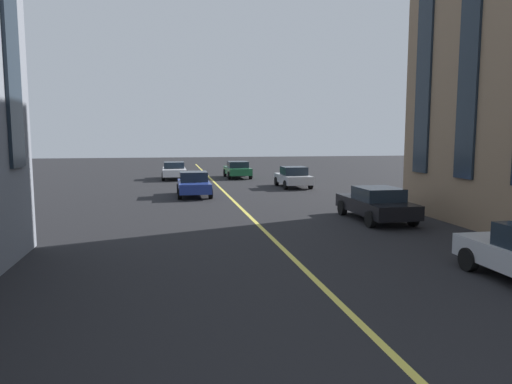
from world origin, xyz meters
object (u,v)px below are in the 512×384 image
Objects in this scene: car_silver_oncoming at (293,177)px; car_black_near at (376,203)px; car_green_parked_a at (237,169)px; car_white_parked_b at (174,170)px; car_blue_trailing at (194,184)px.

car_silver_oncoming reaches higher than car_black_near.
car_white_parked_b is (-0.16, 5.19, 0.00)m from car_green_parked_a.
car_silver_oncoming is (-7.99, -2.63, -0.00)m from car_green_parked_a.
car_white_parked_b is 22.10m from car_black_near.
car_green_parked_a is at bearing -20.23° from car_blue_trailing.
car_silver_oncoming reaches higher than car_green_parked_a.
car_black_near is at bearing -172.81° from car_green_parked_a.
car_blue_trailing is at bearing 36.31° from car_black_near.
car_green_parked_a is 5.19m from car_white_parked_b.
car_silver_oncoming is 7.71m from car_blue_trailing.
car_white_parked_b is at bearing 20.72° from car_black_near.
car_white_parked_b is (7.83, 7.82, 0.00)m from car_silver_oncoming.
car_silver_oncoming is at bearing 0.00° from car_black_near.
car_blue_trailing is (-11.49, 4.24, -0.00)m from car_green_parked_a.
car_blue_trailing reaches higher than car_black_near.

